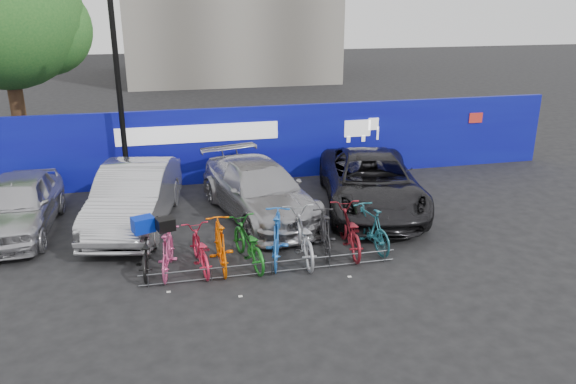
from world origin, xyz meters
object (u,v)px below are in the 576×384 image
object	(u,v)px
bike_6	(302,236)
bike_8	(349,230)
lamppost	(119,86)
bike_7	(325,232)
car_2	(259,190)
bike_1	(168,251)
car_1	(135,196)
bike_5	(277,236)
car_3	(371,182)
bike_9	(370,227)
bike_rack	(272,267)
bike_3	(220,244)
car_0	(17,205)
bike_0	(145,251)
tree	(10,15)
bike_4	(248,243)
bike_2	(200,249)

from	to	relation	value
bike_6	bike_8	world-z (taller)	bike_6
lamppost	bike_7	distance (m)	7.48
bike_7	car_2	bearing A→B (deg)	-60.17
lamppost	bike_1	bearing A→B (deg)	-79.18
car_1	car_2	xyz separation A→B (m)	(3.26, -0.03, -0.07)
car_1	bike_5	distance (m)	4.26
car_3	bike_8	distance (m)	2.98
bike_5	bike_7	xyz separation A→B (m)	(1.16, 0.16, -0.08)
bike_9	bike_rack	bearing A→B (deg)	7.36
lamppost	car_1	bearing A→B (deg)	-83.41
bike_3	bike_9	xyz separation A→B (m)	(3.55, 0.20, -0.02)
car_0	bike_5	world-z (taller)	car_0
bike_3	bike_6	distance (m)	1.86
bike_rack	bike_7	size ratio (longest dim) A/B	3.32
bike_1	bike_6	bearing A→B (deg)	-171.27
bike_5	bike_7	size ratio (longest dim) A/B	1.16
bike_0	bike_6	size ratio (longest dim) A/B	0.84
bike_5	bike_6	distance (m)	0.58
car_0	car_1	xyz separation A→B (m)	(2.86, -0.19, 0.06)
tree	bike_8	bearing A→B (deg)	-48.43
car_0	bike_9	distance (m)	8.78
bike_rack	bike_9	bearing A→B (deg)	17.45
bike_3	bike_4	bearing A→B (deg)	-178.87
lamppost	bike_2	distance (m)	6.31
car_1	bike_9	size ratio (longest dim) A/B	2.72
bike_1	bike_6	size ratio (longest dim) A/B	0.80
bike_8	car_0	bearing A→B (deg)	-15.39
bike_0	bike_8	xyz separation A→B (m)	(4.63, -0.03, 0.07)
car_2	bike_2	distance (m)	3.39
bike_3	bike_7	xyz separation A→B (m)	(2.44, 0.20, -0.04)
lamppost	bike_4	distance (m)	6.67
tree	bike_1	bearing A→B (deg)	-65.40
car_3	bike_8	world-z (taller)	car_3
bike_1	bike_4	size ratio (longest dim) A/B	0.88
tree	bike_rack	size ratio (longest dim) A/B	1.39
lamppost	bike_0	distance (m)	5.94
car_3	bike_2	size ratio (longest dim) A/B	3.18
bike_rack	car_2	bearing A→B (deg)	84.18
tree	bike_5	size ratio (longest dim) A/B	3.98
car_3	bike_0	xyz separation A→B (m)	(-6.14, -2.53, -0.30)
lamppost	bike_4	bearing A→B (deg)	-62.65
car_1	car_0	bearing A→B (deg)	-172.56
car_1	bike_8	distance (m)	5.62
car_0	bike_5	size ratio (longest dim) A/B	2.19
tree	car_0	size ratio (longest dim) A/B	1.82
car_0	bike_0	xyz separation A→B (m)	(3.14, -2.89, -0.27)
car_0	bike_3	xyz separation A→B (m)	(4.74, -3.09, -0.18)
bike_8	tree	bearing A→B (deg)	-43.24
bike_rack	bike_1	size ratio (longest dim) A/B	3.37
bike_8	bike_3	bearing A→B (deg)	8.44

